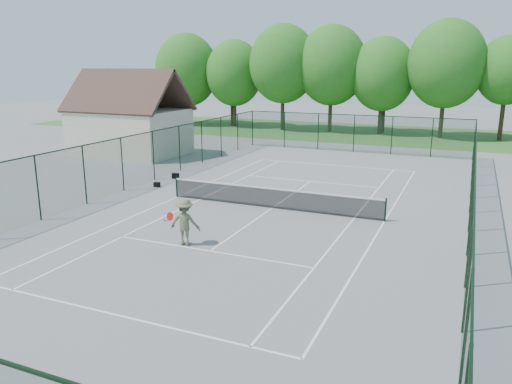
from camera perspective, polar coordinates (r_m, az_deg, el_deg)
ground at (r=24.73m, az=1.84°, el=-1.87°), size 140.00×140.00×0.00m
grass_far at (r=53.27m, az=13.88°, el=6.48°), size 80.00×16.00×0.01m
court_lines at (r=24.73m, az=1.84°, el=-1.86°), size 11.05×23.85×0.01m
tennis_net at (r=24.58m, az=1.85°, el=-0.58°), size 11.08×0.08×1.10m
fence_enclosure at (r=24.35m, az=1.87°, el=1.66°), size 18.05×36.05×3.02m
utility_building at (r=40.68m, az=-14.28°, el=8.56°), size 8.60×6.27×6.63m
tree_line_far at (r=52.83m, az=14.28°, el=12.92°), size 39.40×6.40×9.70m
sports_bag_a at (r=31.58m, az=-9.19°, el=1.84°), size 0.44×0.30×0.33m
sports_bag_b at (r=29.56m, az=-11.26°, el=0.83°), size 0.37×0.24×0.28m
tennis_player at (r=19.70m, az=-8.13°, el=-3.42°), size 1.80×0.88×1.88m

